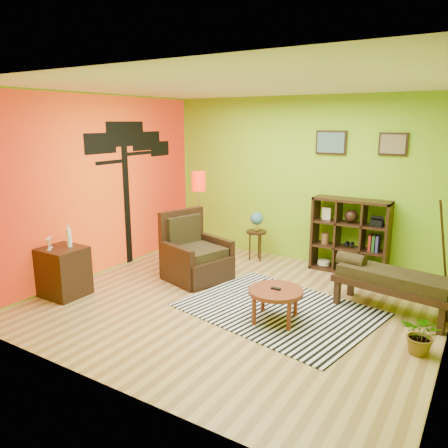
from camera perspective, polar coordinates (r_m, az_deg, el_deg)
The scene contains 11 objects.
ground at distance 5.95m, azimuth 1.64°, elevation -10.31°, with size 5.00×5.00×0.00m, color tan.
room_shell at distance 5.55m, azimuth 1.01°, elevation 7.25°, with size 5.04×4.54×2.82m.
zebra_rug at distance 5.80m, azimuth 7.14°, elevation -11.01°, with size 2.33×1.75×0.01m, color silver.
coffee_table at distance 5.37m, azimuth 6.76°, elevation -9.04°, with size 0.67×0.67×0.43m.
armchair at distance 6.78m, azimuth -3.88°, elevation -4.52°, with size 1.06×1.05×1.04m.
side_cabinet at distance 6.50m, azimuth -20.24°, elevation -5.81°, with size 0.58×0.53×1.00m.
floor_lamp at distance 7.33m, azimuth -3.32°, elevation 4.51°, with size 0.24×0.24×1.57m.
globe_table at distance 7.55m, azimuth 4.30°, elevation -0.01°, with size 0.35×0.35×0.86m.
cube_shelf at distance 7.22m, azimuth 16.20°, elevation -1.55°, with size 1.20×0.35×1.20m.
bench at distance 5.93m, azimuth 20.89°, elevation -6.83°, with size 1.52×0.74×0.68m.
potted_plant at distance 5.13m, azimuth 24.42°, elevation -13.50°, with size 0.40×0.45×0.35m, color #26661E.
Camera 1 is at (2.73, -4.73, 2.38)m, focal length 35.00 mm.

